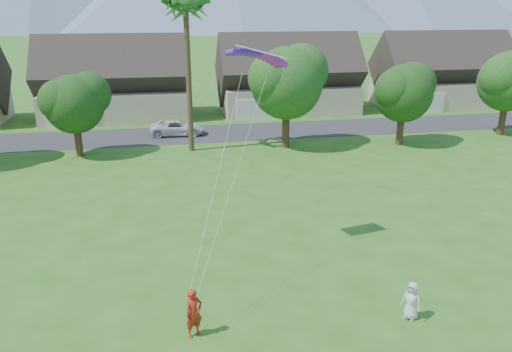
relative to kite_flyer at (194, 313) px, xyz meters
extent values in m
cube|color=#2D2D30|center=(3.54, 30.54, -0.94)|extent=(90.00, 7.00, 0.01)
imported|color=#B62714|center=(0.00, 0.00, 0.00)|extent=(0.83, 0.73, 1.90)
imported|color=silver|center=(8.31, -0.49, -0.17)|extent=(0.86, 0.91, 1.56)
imported|color=silver|center=(0.61, 30.54, -0.24)|extent=(5.19, 2.61, 1.41)
cube|color=beige|center=(-5.46, 39.54, 0.55)|extent=(15.00, 8.00, 3.00)
cube|color=#382D28|center=(-5.46, 39.54, 3.84)|extent=(15.75, 8.15, 8.15)
cube|color=silver|center=(-9.66, 35.48, 0.15)|extent=(4.80, 0.12, 2.20)
cube|color=beige|center=(13.54, 39.54, 0.55)|extent=(15.00, 8.00, 3.00)
cube|color=#382D28|center=(13.54, 39.54, 3.84)|extent=(15.75, 8.15, 8.15)
cube|color=silver|center=(9.34, 35.48, 0.15)|extent=(4.80, 0.12, 2.20)
cube|color=beige|center=(32.54, 39.54, 0.55)|extent=(15.00, 8.00, 3.00)
cube|color=#382D28|center=(32.54, 39.54, 3.84)|extent=(15.75, 8.15, 8.15)
cube|color=silver|center=(28.34, 35.48, 0.15)|extent=(4.80, 0.12, 2.20)
cylinder|color=#47301C|center=(-7.46, 25.04, 0.14)|extent=(0.56, 0.56, 2.18)
sphere|color=#214916|center=(-7.46, 25.04, 3.27)|extent=(4.62, 4.62, 4.62)
cylinder|color=#47301C|center=(9.54, 24.54, 0.46)|extent=(0.62, 0.62, 2.82)
sphere|color=#214916|center=(9.54, 24.54, 4.51)|extent=(5.98, 5.98, 5.98)
cylinder|color=#47301C|center=(19.54, 23.54, 0.20)|extent=(0.58, 0.58, 2.30)
sphere|color=#214916|center=(19.54, 23.54, 3.51)|extent=(4.90, 4.90, 4.90)
cylinder|color=#47301C|center=(30.54, 25.04, 0.33)|extent=(0.60, 0.60, 2.56)
sphere|color=#214916|center=(30.54, 25.04, 4.01)|extent=(5.44, 5.44, 5.44)
cylinder|color=#4C3D26|center=(1.54, 25.04, 5.05)|extent=(0.44, 0.44, 12.00)
cube|color=#4E17AD|center=(2.98, 6.63, 8.56)|extent=(1.49, 1.23, 0.50)
cube|color=#B622AB|center=(4.30, 6.63, 8.56)|extent=(1.49, 1.23, 0.50)
camera|label=1|loc=(-0.68, -15.68, 10.59)|focal=35.00mm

